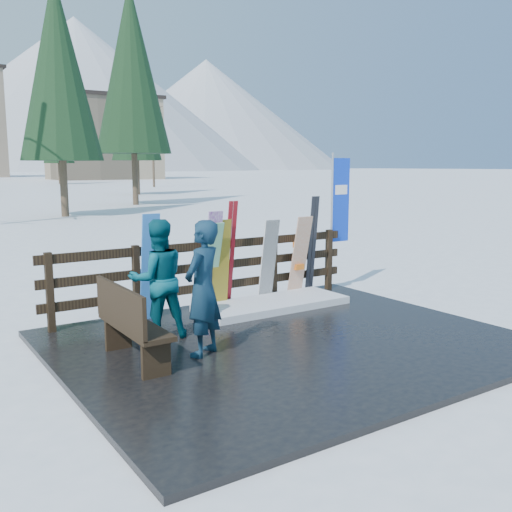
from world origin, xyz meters
TOP-DOWN VIEW (x-y plane):
  - ground at (0.00, 0.00)m, footprint 700.00×700.00m
  - deck at (0.00, 0.00)m, footprint 6.00×5.00m
  - fence at (0.00, 2.20)m, footprint 5.60×0.10m
  - snow_patch at (0.85, 1.60)m, footprint 2.59×1.00m
  - bench at (-2.15, 0.31)m, footprint 0.41×1.50m
  - snowboard_0 at (-1.16, 1.98)m, footprint 0.28×0.25m
  - snowboard_1 at (-0.10, 1.98)m, footprint 0.26×0.43m
  - snowboard_2 at (0.08, 1.98)m, footprint 0.31×0.20m
  - snowboard_3 at (-0.08, 1.98)m, footprint 0.25×0.30m
  - snowboard_4 at (1.03, 1.98)m, footprint 0.29×0.28m
  - snowboard_5 at (1.72, 1.98)m, footprint 0.32×0.35m
  - ski_pair_a at (0.30, 2.05)m, footprint 0.16×0.29m
  - ski_pair_b at (2.06, 2.05)m, footprint 0.17×0.20m
  - rental_flag at (2.86, 2.25)m, footprint 0.45×0.04m
  - person_front at (-1.26, 0.11)m, footprint 0.74×0.67m
  - person_back at (-1.43, 1.09)m, footprint 0.89×0.74m

SIDE VIEW (x-z plane):
  - ground at x=0.00m, z-range 0.00..0.00m
  - deck at x=0.00m, z-range 0.00..0.08m
  - snow_patch at x=0.85m, z-range 0.08..0.20m
  - bench at x=-2.15m, z-range 0.11..1.08m
  - fence at x=0.00m, z-range 0.16..1.31m
  - snowboard_4 at x=1.03m, z-range 0.08..1.53m
  - snowboard_1 at x=-0.10m, z-range 0.08..1.55m
  - snowboard_5 at x=1.72m, z-range 0.08..1.55m
  - snowboard_2 at x=0.08m, z-range 0.08..1.58m
  - snowboard_3 at x=-0.08m, z-range 0.08..1.72m
  - person_back at x=-1.43m, z-range 0.08..1.73m
  - snowboard_0 at x=-1.16m, z-range 0.08..1.73m
  - person_front at x=-1.26m, z-range 0.08..1.79m
  - ski_pair_a at x=0.30m, z-range 0.08..1.87m
  - ski_pair_b at x=2.06m, z-range 0.08..1.89m
  - rental_flag at x=2.86m, z-range 0.39..2.99m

